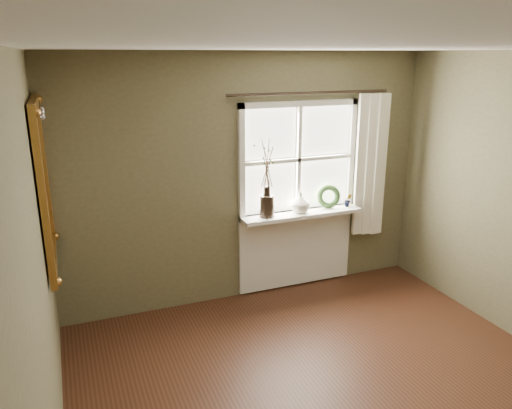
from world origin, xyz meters
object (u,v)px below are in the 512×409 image
object	(u,v)px
dark_jug	(267,206)
wreath	(328,199)
gilt_mirror	(43,184)
cream_vase	(300,203)

from	to	relation	value
dark_jug	wreath	xyz separation A→B (m)	(0.76, 0.04, -0.02)
gilt_mirror	cream_vase	bearing A→B (deg)	9.55
dark_jug	cream_vase	distance (m)	0.39
cream_vase	gilt_mirror	size ratio (longest dim) A/B	0.16
dark_jug	wreath	world-z (taller)	wreath
cream_vase	wreath	bearing A→B (deg)	6.17
dark_jug	gilt_mirror	bearing A→B (deg)	-168.72
dark_jug	cream_vase	xyz separation A→B (m)	(0.39, 0.00, -0.01)
dark_jug	gilt_mirror	size ratio (longest dim) A/B	0.17
dark_jug	cream_vase	world-z (taller)	dark_jug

